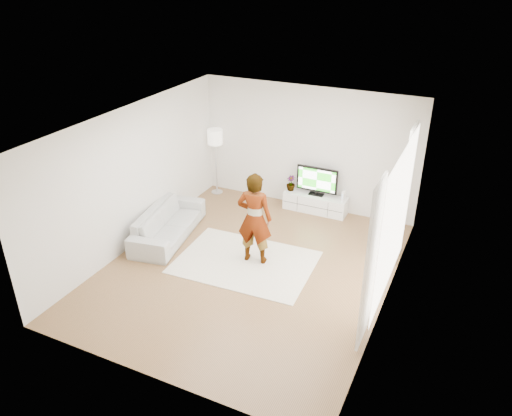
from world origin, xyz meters
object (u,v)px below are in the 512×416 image
at_px(television, 317,180).
at_px(floor_lamp, 215,140).
at_px(rug, 245,262).
at_px(sofa, 168,223).
at_px(media_console, 315,203).
at_px(player, 255,218).

relative_size(television, floor_lamp, 0.59).
distance_m(rug, floor_lamp, 3.53).
distance_m(television, sofa, 3.42).
distance_m(media_console, rug, 2.66).
bearing_deg(rug, floor_lamp, 128.69).
bearing_deg(television, media_console, -90.00).
relative_size(television, rug, 0.37).
bearing_deg(player, media_console, -106.93).
bearing_deg(sofa, media_console, -54.66).
distance_m(player, floor_lamp, 3.27).
relative_size(media_console, floor_lamp, 0.90).
xyz_separation_m(media_console, rug, (-0.49, -2.61, -0.20)).
xyz_separation_m(television, floor_lamp, (-2.53, -0.09, 0.60)).
distance_m(rug, player, 0.93).
bearing_deg(television, floor_lamp, -177.91).
xyz_separation_m(media_console, sofa, (-2.37, -2.40, 0.11)).
bearing_deg(rug, television, 79.41).
relative_size(television, player, 0.53).
bearing_deg(media_console, rug, -100.70).
xyz_separation_m(rug, sofa, (-1.88, 0.21, 0.31)).
bearing_deg(floor_lamp, player, -47.87).
height_order(rug, floor_lamp, floor_lamp).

